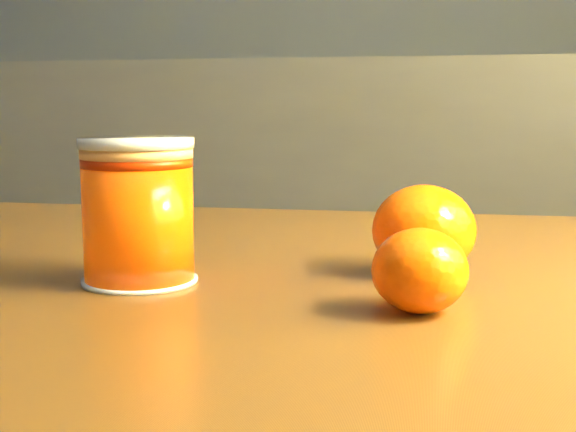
# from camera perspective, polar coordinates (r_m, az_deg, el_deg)

# --- Properties ---
(kitchen_counter) EXTENTS (3.15, 0.60, 0.90)m
(kitchen_counter) POSITION_cam_1_polar(r_m,az_deg,el_deg) (2.22, -12.33, -1.32)
(kitchen_counter) COLOR #47484C
(kitchen_counter) RESTS_ON ground
(table) EXTENTS (0.99, 0.73, 0.70)m
(table) POSITION_cam_1_polar(r_m,az_deg,el_deg) (0.58, 1.51, -12.95)
(table) COLOR brown
(table) RESTS_ON ground
(juice_glass) EXTENTS (0.08, 0.08, 0.09)m
(juice_glass) POSITION_cam_1_polar(r_m,az_deg,el_deg) (0.53, -10.60, 0.30)
(juice_glass) COLOR #EE4904
(juice_glass) RESTS_ON table
(orange_front) EXTENTS (0.07, 0.07, 0.06)m
(orange_front) POSITION_cam_1_polar(r_m,az_deg,el_deg) (0.56, 9.64, -1.01)
(orange_front) COLOR #FF5A05
(orange_front) RESTS_ON table
(orange_back) EXTENTS (0.06, 0.06, 0.05)m
(orange_back) POSITION_cam_1_polar(r_m,az_deg,el_deg) (0.46, 9.36, -3.86)
(orange_back) COLOR #FF5A05
(orange_back) RESTS_ON table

